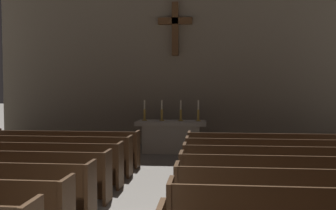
{
  "coord_description": "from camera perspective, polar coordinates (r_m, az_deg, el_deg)",
  "views": [
    {
      "loc": [
        1.12,
        -3.84,
        2.13
      ],
      "look_at": [
        0.0,
        7.46,
        1.56
      ],
      "focal_mm": 42.23,
      "sensor_mm": 36.0,
      "label": 1
    }
  ],
  "objects": [
    {
      "name": "pew_left_row_6",
      "position": [
        9.84,
        -16.72,
        -6.91
      ],
      "size": [
        3.91,
        0.5,
        0.95
      ],
      "color": "#422B19",
      "rests_on": "ground"
    },
    {
      "name": "pew_right_row_7",
      "position": [
        10.24,
        13.95,
        -6.5
      ],
      "size": [
        3.91,
        0.5,
        0.95
      ],
      "color": "#422B19",
      "rests_on": "ground"
    },
    {
      "name": "pew_right_row_5",
      "position": [
        8.23,
        16.05,
        -8.81
      ],
      "size": [
        3.91,
        0.5,
        0.95
      ],
      "color": "#422B19",
      "rests_on": "ground"
    },
    {
      "name": "altar",
      "position": [
        12.48,
        0.47,
        -4.47
      ],
      "size": [
        2.2,
        0.9,
        1.01
      ],
      "color": "#A8A399",
      "rests_on": "ground"
    },
    {
      "name": "pew_right_row_3",
      "position": [
        6.27,
        19.54,
        -12.57
      ],
      "size": [
        3.91,
        0.5,
        0.95
      ],
      "color": "#422B19",
      "rests_on": "ground"
    },
    {
      "name": "pew_left_row_4",
      "position": [
        8.0,
        -22.43,
        -9.25
      ],
      "size": [
        3.91,
        0.5,
        0.95
      ],
      "color": "#422B19",
      "rests_on": "ground"
    },
    {
      "name": "pew_right_row_4",
      "position": [
        7.24,
        17.54,
        -10.44
      ],
      "size": [
        3.91,
        0.5,
        0.95
      ],
      "color": "#422B19",
      "rests_on": "ground"
    },
    {
      "name": "pew_left_row_7",
      "position": [
        10.79,
        -14.62,
        -6.03
      ],
      "size": [
        3.91,
        0.5,
        0.95
      ],
      "color": "#422B19",
      "rests_on": "ground"
    },
    {
      "name": "pew_right_row_6",
      "position": [
        9.23,
        14.88,
        -7.53
      ],
      "size": [
        3.91,
        0.5,
        0.95
      ],
      "color": "#422B19",
      "rests_on": "ground"
    },
    {
      "name": "pew_left_row_5",
      "position": [
        8.91,
        -19.27,
        -7.97
      ],
      "size": [
        3.91,
        0.5,
        0.95
      ],
      "color": "#422B19",
      "rests_on": "ground"
    },
    {
      "name": "candlestick_outer_right",
      "position": [
        12.37,
        4.4,
        -1.37
      ],
      "size": [
        0.16,
        0.16,
        0.65
      ],
      "color": "#B79338",
      "rests_on": "altar"
    },
    {
      "name": "candlestick_outer_left",
      "position": [
        12.52,
        -3.41,
        -1.31
      ],
      "size": [
        0.16,
        0.16,
        0.65
      ],
      "color": "#B79338",
      "rests_on": "altar"
    },
    {
      "name": "candlestick_inner_left",
      "position": [
        12.44,
        -0.91,
        -1.33
      ],
      "size": [
        0.16,
        0.16,
        0.65
      ],
      "color": "#B79338",
      "rests_on": "altar"
    },
    {
      "name": "apse_with_cross",
      "position": [
        14.21,
        1.12,
        9.29
      ],
      "size": [
        12.8,
        0.47,
        7.43
      ],
      "color": "gray",
      "rests_on": "ground"
    },
    {
      "name": "candlestick_inner_right",
      "position": [
        12.39,
        1.85,
        -1.35
      ],
      "size": [
        0.16,
        0.16,
        0.65
      ],
      "color": "#B79338",
      "rests_on": "altar"
    }
  ]
}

